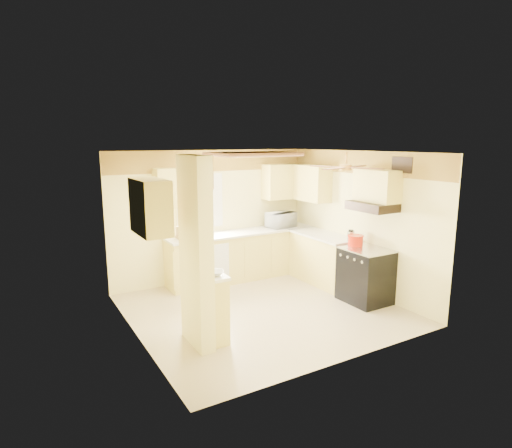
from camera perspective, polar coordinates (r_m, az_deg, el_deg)
floor at (r=7.01m, az=0.94°, el=-11.35°), size 4.00×4.00×0.00m
ceiling at (r=6.48m, az=1.01°, el=9.54°), size 4.00×4.00×0.00m
wall_back at (r=8.28m, az=-5.87°, el=1.12°), size 4.00×0.00×4.00m
wall_front at (r=5.15m, az=12.07°, el=-5.19°), size 4.00×0.00×4.00m
wall_left at (r=5.87m, az=-15.97°, el=-3.38°), size 0.00×3.80×3.80m
wall_right at (r=7.84m, az=13.57°, el=0.30°), size 0.00×3.80×3.80m
wallpaper_border at (r=8.15m, az=-5.95°, el=8.39°), size 4.00×0.02×0.40m
partition_column at (r=5.56m, az=-8.02°, el=-3.86°), size 0.20×0.70×2.50m
partition_ledge at (r=5.90m, az=-5.79°, el=-11.13°), size 0.25×0.55×0.90m
ledge_top at (r=5.74m, az=-5.89°, el=-6.77°), size 0.28×0.58×0.04m
lower_cabinets_back at (r=8.41m, az=-1.80°, el=-4.26°), size 3.00×0.60×0.90m
lower_cabinets_right at (r=8.26m, az=8.92°, el=-4.68°), size 0.60×1.40×0.90m
countertop_back at (r=8.29m, az=-1.79°, el=-1.14°), size 3.04×0.64×0.04m
countertop_right at (r=8.14m, az=8.97°, el=-1.50°), size 0.64×1.44×0.04m
dishwasher_panel at (r=7.83m, az=-5.55°, el=-5.64°), size 0.58×0.02×0.80m
window at (r=8.13m, az=-7.48°, el=3.03°), size 0.92×0.02×1.02m
upper_cab_back_left at (r=7.73m, az=-11.17°, el=4.75°), size 0.60×0.35×0.70m
upper_cab_back_right at (r=8.81m, az=3.79°, el=5.68°), size 0.90×0.35×0.70m
upper_cab_right at (r=8.58m, az=7.11°, el=5.48°), size 0.35×1.00×0.70m
upper_cab_left_wall at (r=5.56m, az=-13.90°, el=2.25°), size 0.35×0.75×0.70m
upper_cab_over_stove at (r=7.23m, az=15.83°, el=4.92°), size 0.35×0.76×0.52m
stove at (r=7.42m, az=14.39°, el=-6.63°), size 0.68×0.77×0.92m
range_hood at (r=7.21m, az=15.22°, el=2.29°), size 0.50×0.76×0.14m
poster_menu at (r=5.48m, az=-7.11°, el=2.36°), size 0.02×0.42×0.57m
poster_nashville at (r=5.62m, az=-6.95°, el=-4.21°), size 0.02×0.42×0.57m
ceiling_light_panel at (r=6.96m, az=-0.44°, el=9.28°), size 1.35×0.95×0.06m
ceiling_fan at (r=6.53m, az=11.86°, el=7.44°), size 1.15×1.15×0.26m
vent_grate at (r=7.09m, az=18.91°, el=7.47°), size 0.02×0.40×0.25m
microwave at (r=8.68m, az=3.36°, el=0.57°), size 0.60×0.45×0.31m
bowl at (r=5.65m, az=-5.53°, el=-6.51°), size 0.32×0.32×0.06m
dutch_oven at (r=7.46m, az=13.11°, el=-2.13°), size 0.27×0.27×0.18m
kettle at (r=7.66m, az=12.53°, el=-1.55°), size 0.13×0.13×0.20m
dish_rack at (r=7.81m, az=-9.15°, el=-1.29°), size 0.40×0.31×0.22m
utensil_crock at (r=8.08m, az=-5.95°, el=-0.89°), size 0.10×0.10×0.20m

